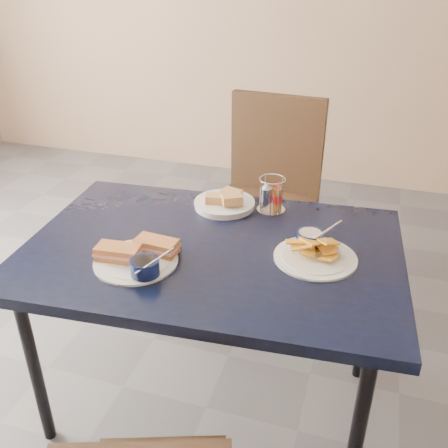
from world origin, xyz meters
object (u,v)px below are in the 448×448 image
(plantain_plate, at_px, (314,250))
(bread_basket, at_px, (225,203))
(condiment_caddy, at_px, (270,197))
(sandwich_plate, at_px, (139,256))
(dining_table, at_px, (212,262))
(chair_far, at_px, (267,185))

(plantain_plate, height_order, bread_basket, plantain_plate)
(condiment_caddy, bearing_deg, sandwich_plate, -122.57)
(dining_table, height_order, chair_far, chair_far)
(dining_table, relative_size, condiment_caddy, 9.76)
(dining_table, distance_m, condiment_caddy, 0.37)
(dining_table, relative_size, bread_basket, 5.70)
(bread_basket, relative_size, condiment_caddy, 1.71)
(condiment_caddy, bearing_deg, chair_far, 103.38)
(sandwich_plate, height_order, plantain_plate, same)
(plantain_plate, bearing_deg, condiment_caddy, 126.83)
(bread_basket, distance_m, condiment_caddy, 0.18)
(dining_table, xyz_separation_m, plantain_plate, (0.34, 0.05, 0.08))
(plantain_plate, bearing_deg, chair_far, 111.84)
(plantain_plate, distance_m, bread_basket, 0.46)
(plantain_plate, xyz_separation_m, bread_basket, (-0.38, 0.25, -0.00))
(plantain_plate, bearing_deg, sandwich_plate, -157.71)
(chair_far, xyz_separation_m, sandwich_plate, (-0.17, -1.09, 0.19))
(chair_far, height_order, plantain_plate, chair_far)
(dining_table, xyz_separation_m, sandwich_plate, (-0.19, -0.17, 0.09))
(dining_table, bearing_deg, condiment_caddy, 68.87)
(chair_far, distance_m, bread_basket, 0.65)
(sandwich_plate, bearing_deg, condiment_caddy, 57.43)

